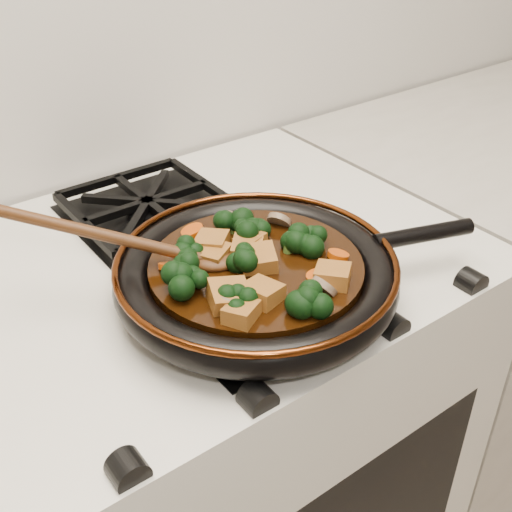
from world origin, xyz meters
TOP-DOWN VIEW (x-y plane):
  - stove at (0.00, 1.69)m, footprint 0.76×0.60m
  - burner_grate_front at (0.00, 1.55)m, footprint 0.23×0.23m
  - burner_grate_back at (0.00, 1.83)m, footprint 0.23×0.23m
  - skillet at (0.00, 1.55)m, footprint 0.47×0.35m
  - braising_sauce at (0.00, 1.55)m, footprint 0.26×0.26m
  - tofu_cube_0 at (-0.07, 1.51)m, footprint 0.06×0.06m
  - tofu_cube_1 at (-0.07, 1.47)m, footprint 0.05×0.05m
  - tofu_cube_2 at (0.00, 1.55)m, footprint 0.06×0.06m
  - tofu_cube_3 at (0.02, 1.58)m, footprint 0.04×0.04m
  - tofu_cube_4 at (0.01, 1.57)m, footprint 0.05×0.06m
  - tofu_cube_5 at (-0.04, 1.59)m, footprint 0.05×0.05m
  - tofu_cube_6 at (-0.02, 1.61)m, footprint 0.06×0.06m
  - tofu_cube_7 at (0.05, 1.47)m, footprint 0.06×0.06m
  - tofu_cube_8 at (-0.03, 1.49)m, footprint 0.05×0.05m
  - broccoli_floret_0 at (-0.02, 1.55)m, footprint 0.08×0.08m
  - broccoli_floret_1 at (-0.08, 1.57)m, footprint 0.06×0.07m
  - broccoli_floret_2 at (0.08, 1.54)m, footprint 0.09×0.09m
  - broccoli_floret_3 at (0.02, 1.63)m, footprint 0.09×0.09m
  - broccoli_floret_4 at (-0.07, 1.49)m, footprint 0.07×0.08m
  - broccoli_floret_5 at (-0.10, 1.55)m, footprint 0.07×0.08m
  - broccoli_floret_6 at (0.03, 1.60)m, footprint 0.07×0.07m
  - broccoli_floret_7 at (0.05, 1.55)m, footprint 0.09×0.09m
  - broccoli_floret_8 at (-0.07, 1.61)m, footprint 0.08×0.08m
  - broccoli_floret_9 at (-0.01, 1.44)m, footprint 0.09×0.08m
  - carrot_coin_0 at (0.04, 1.48)m, footprint 0.03×0.03m
  - carrot_coin_1 at (-0.09, 1.60)m, footprint 0.03×0.03m
  - carrot_coin_2 at (0.02, 1.58)m, footprint 0.03×0.03m
  - carrot_coin_3 at (-0.02, 1.66)m, footprint 0.03×0.03m
  - carrot_coin_4 at (0.09, 1.50)m, footprint 0.03×0.03m
  - mushroom_slice_0 at (0.03, 1.64)m, footprint 0.05×0.05m
  - mushroom_slice_1 at (0.03, 1.64)m, footprint 0.04×0.04m
  - mushroom_slice_2 at (-0.08, 1.50)m, footprint 0.04×0.04m
  - mushroom_slice_3 at (0.08, 1.61)m, footprint 0.04×0.04m
  - mushroom_slice_4 at (0.03, 1.46)m, footprint 0.03×0.03m
  - wooden_spoon at (-0.10, 1.62)m, footprint 0.15×0.12m

SIDE VIEW (x-z plane):
  - stove at x=0.00m, z-range 0.00..0.90m
  - burner_grate_front at x=0.00m, z-range 0.90..0.93m
  - burner_grate_back at x=0.00m, z-range 0.90..0.93m
  - skillet at x=0.00m, z-range 0.92..0.97m
  - braising_sauce at x=0.00m, z-range 0.94..0.96m
  - carrot_coin_0 at x=0.04m, z-range 0.96..0.97m
  - carrot_coin_1 at x=-0.09m, z-range 0.95..0.98m
  - carrot_coin_2 at x=0.02m, z-range 0.96..0.97m
  - carrot_coin_3 at x=-0.02m, z-range 0.95..0.97m
  - carrot_coin_4 at x=0.09m, z-range 0.96..0.97m
  - mushroom_slice_0 at x=0.03m, z-range 0.95..0.98m
  - mushroom_slice_1 at x=0.03m, z-range 0.95..0.98m
  - mushroom_slice_2 at x=-0.08m, z-range 0.95..0.98m
  - mushroom_slice_3 at x=0.08m, z-range 0.95..0.98m
  - mushroom_slice_4 at x=0.03m, z-range 0.95..0.98m
  - tofu_cube_3 at x=0.02m, z-range 0.95..0.98m
  - tofu_cube_5 at x=-0.04m, z-range 0.96..0.98m
  - tofu_cube_4 at x=0.01m, z-range 0.95..0.98m
  - tofu_cube_1 at x=-0.07m, z-range 0.95..0.98m
  - tofu_cube_7 at x=0.05m, z-range 0.95..0.98m
  - broccoli_floret_0 at x=-0.02m, z-range 0.94..1.00m
  - tofu_cube_8 at x=-0.03m, z-range 0.95..0.98m
  - broccoli_floret_7 at x=0.05m, z-range 0.94..1.00m
  - tofu_cube_6 at x=-0.02m, z-range 0.95..0.98m
  - tofu_cube_2 at x=0.00m, z-range 0.95..0.98m
  - tofu_cube_0 at x=-0.07m, z-range 0.95..0.98m
  - broccoli_floret_6 at x=0.03m, z-range 0.94..1.00m
  - broccoli_floret_2 at x=0.08m, z-range 0.94..1.00m
  - broccoli_floret_8 at x=-0.07m, z-range 0.94..1.00m
  - broccoli_floret_4 at x=-0.07m, z-range 0.94..1.00m
  - broccoli_floret_5 at x=-0.10m, z-range 0.94..1.00m
  - broccoli_floret_3 at x=0.02m, z-range 0.94..1.00m
  - broccoli_floret_9 at x=-0.01m, z-range 0.93..1.01m
  - broccoli_floret_1 at x=-0.08m, z-range 0.94..1.01m
  - wooden_spoon at x=-0.10m, z-range 0.86..1.12m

